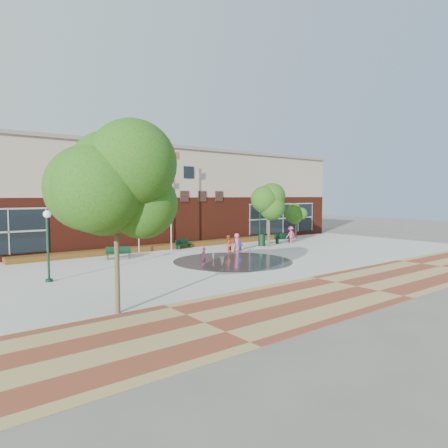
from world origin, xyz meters
TOP-DOWN VIEW (x-y plane):
  - ground at (0.00, 0.00)m, footprint 120.00×120.00m
  - plaza_concrete at (0.00, 4.00)m, footprint 46.00×18.00m
  - paver_band at (0.00, -7.00)m, footprint 46.00×6.00m
  - splash_pad at (0.00, 3.00)m, footprint 8.40×8.40m
  - library_building at (0.00, 17.48)m, footprint 44.40×10.40m
  - flower_bed at (0.00, 11.60)m, footprint 26.00×1.20m
  - flagpole_left at (-3.65, 10.23)m, footprint 0.90×0.24m
  - flagpole_right at (-0.64, 10.32)m, footprint 1.08×0.26m
  - lamp_left at (-12.08, 3.86)m, footprint 0.41×0.41m
  - lamp_right at (7.45, 8.14)m, footprint 0.37×0.37m
  - bench_left at (-5.97, 8.93)m, footprint 1.85×1.19m
  - bench_mid at (0.83, 10.79)m, footprint 1.72×0.86m
  - bench_right at (10.60, 8.12)m, footprint 1.98×0.81m
  - trash_can at (7.53, 7.98)m, footprint 0.71×0.71m
  - tree_big_left at (-11.50, -3.89)m, footprint 4.48×4.48m
  - tree_mid at (7.70, 7.23)m, footprint 3.22×3.22m
  - tree_small_right at (14.06, 9.69)m, footprint 2.28×2.28m
  - water_jet_a at (-2.12, 1.50)m, footprint 0.35×0.35m
  - water_jet_b at (-0.75, 4.29)m, footprint 0.20×0.20m
  - child_splash at (-2.43, 3.13)m, footprint 0.51×0.43m
  - adult_red at (2.17, 6.25)m, footprint 0.84×0.73m
  - adult_pink at (3.39, 6.60)m, footprint 0.78×0.54m
  - child_blue at (2.97, 5.69)m, footprint 0.62×0.56m
  - person_bench at (11.26, 7.84)m, footprint 1.10×0.65m

SIDE VIEW (x-z plane):
  - ground at x=0.00m, z-range 0.00..0.00m
  - flower_bed at x=0.00m, z-range -0.20..0.20m
  - water_jet_a at x=-2.12m, z-range -0.34..0.34m
  - water_jet_b at x=-0.75m, z-range -0.22..0.22m
  - plaza_concrete at x=0.00m, z-range 0.00..0.01m
  - paver_band at x=0.00m, z-range 0.00..0.01m
  - splash_pad at x=0.00m, z-range 0.00..0.01m
  - bench_mid at x=0.83m, z-range -0.15..0.68m
  - bench_left at x=-5.97m, z-range -0.16..0.75m
  - bench_right at x=10.60m, z-range -0.17..0.80m
  - child_blue at x=2.97m, z-range 0.00..1.01m
  - trash_can at x=7.53m, z-range 0.01..1.17m
  - child_splash at x=-2.43m, z-range 0.00..1.20m
  - adult_red at x=2.17m, z-range 0.00..1.47m
  - adult_pink at x=3.39m, z-range 0.00..1.53m
  - person_bench at x=11.26m, z-range 0.00..1.68m
  - lamp_right at x=7.45m, z-range 0.42..3.91m
  - lamp_left at x=-12.08m, z-range 0.47..4.34m
  - tree_small_right at x=14.06m, z-range 0.90..4.79m
  - tree_mid at x=7.70m, z-range 1.24..6.68m
  - flagpole_left at x=-3.65m, z-range 0.44..8.23m
  - library_building at x=0.00m, z-range 0.04..9.24m
  - flagpole_right at x=-0.64m, z-range 0.52..9.33m
  - tree_big_left at x=-11.50m, z-range 1.54..8.70m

